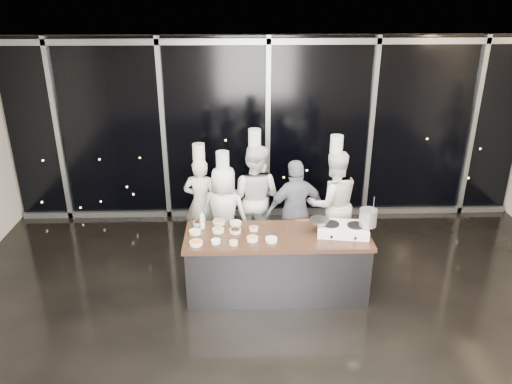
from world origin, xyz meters
TOP-DOWN VIEW (x-y plane):
  - ground at (0.00, 0.00)m, footprint 9.00×9.00m
  - room_shell at (0.18, 0.00)m, footprint 9.02×7.02m
  - window_wall at (0.00, 3.43)m, footprint 8.90×0.11m
  - demo_counter at (0.00, 0.90)m, footprint 2.46×0.86m
  - stove at (0.87, 0.91)m, footprint 0.72×0.51m
  - frying_pan at (0.56, 0.97)m, footprint 0.48×0.30m
  - stock_pot at (1.18, 0.85)m, footprint 0.26×0.26m
  - prep_bowls at (-0.68, 0.94)m, footprint 1.16×0.75m
  - squeeze_bottle at (-1.01, 1.12)m, footprint 0.07×0.07m
  - chef_far_left at (-1.11, 2.29)m, footprint 0.59×0.43m
  - chef_left at (-0.74, 1.87)m, footprint 0.84×0.67m
  - chef_center at (-0.26, 2.22)m, footprint 1.03×0.93m
  - guest at (0.34, 1.82)m, footprint 1.02×0.64m
  - chef_right at (0.93, 1.97)m, footprint 0.93×0.78m

SIDE VIEW (x-z plane):
  - ground at x=0.00m, z-range 0.00..0.00m
  - demo_counter at x=0.00m, z-range 0.00..0.90m
  - chef_left at x=-0.74m, z-range -0.10..1.64m
  - chef_far_left at x=-1.11m, z-range -0.09..1.64m
  - guest at x=0.34m, z-range 0.00..1.61m
  - chef_right at x=0.93m, z-range -0.11..1.83m
  - chef_center at x=-0.26m, z-range -0.11..1.87m
  - prep_bowls at x=-0.68m, z-range 0.90..0.95m
  - stove at x=0.87m, z-range 0.89..1.03m
  - squeeze_bottle at x=-1.01m, z-range 0.89..1.15m
  - frying_pan at x=0.56m, z-range 1.04..1.09m
  - stock_pot at x=1.18m, z-range 1.04..1.27m
  - window_wall at x=0.00m, z-range 0.00..3.20m
  - room_shell at x=0.18m, z-range 0.64..3.85m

